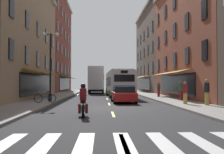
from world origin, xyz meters
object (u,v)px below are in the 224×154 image
sedan_near (97,88)px  sedan_mid (123,94)px  transit_bus (119,83)px  box_truck (96,80)px  pedestrian_near (159,89)px  motorcycle_rider (83,102)px  bicycle_near (45,98)px  pedestrian_mid (181,90)px  street_lamp_twin (50,63)px  pedestrian_rear (185,92)px  pedestrian_far (207,91)px

sedan_near → sedan_mid: 29.36m
transit_bus → box_truck: 10.91m
box_truck → sedan_near: size_ratio=1.83×
sedan_near → pedestrian_near: size_ratio=2.69×
motorcycle_rider → bicycle_near: (-3.45, 7.02, -0.21)m
pedestrian_mid → bicycle_near: bearing=124.9°
sedan_mid → street_lamp_twin: size_ratio=0.74×
pedestrian_near → pedestrian_mid: pedestrian_mid is taller
pedestrian_rear → box_truck: bearing=-61.6°
motorcycle_rider → bicycle_near: 7.83m
sedan_near → street_lamp_twin: (-3.42, -28.94, 2.69)m
transit_bus → sedan_mid: size_ratio=2.71×
box_truck → bicycle_near: (-3.58, -21.29, -1.67)m
box_truck → motorcycle_rider: 28.36m
transit_bus → pedestrian_near: 5.09m
sedan_mid → pedestrian_far: 6.85m
sedan_mid → pedestrian_far: pedestrian_far is taller
bicycle_near → pedestrian_mid: size_ratio=0.98×
sedan_near → motorcycle_rider: motorcycle_rider is taller
pedestrian_mid → street_lamp_twin: (-11.48, -0.62, 2.33)m
bicycle_near → pedestrian_rear: pedestrian_rear is taller
box_truck → sedan_mid: bearing=-82.3°
motorcycle_rider → pedestrian_near: size_ratio=1.27×
pedestrian_far → pedestrian_near: bearing=-137.9°
pedestrian_near → pedestrian_rear: pedestrian_rear is taller
pedestrian_mid → street_lamp_twin: 11.73m
sedan_near → street_lamp_twin: bearing=-96.7°
street_lamp_twin → box_truck: bearing=79.7°
pedestrian_near → sedan_near: bearing=123.4°
box_truck → pedestrian_far: box_truck is taller
sedan_near → motorcycle_rider: 37.72m
transit_bus → pedestrian_near: (4.33, -2.58, -0.65)m
sedan_near → pedestrian_rear: (7.13, -32.23, 0.31)m
pedestrian_rear → street_lamp_twin: bearing=-6.0°
pedestrian_near → motorcycle_rider: bearing=-100.6°
box_truck → sedan_mid: 20.06m
box_truck → pedestrian_near: bearing=-61.0°
pedestrian_mid → pedestrian_near: bearing=29.8°
pedestrian_mid → pedestrian_rear: size_ratio=1.06×
street_lamp_twin → bicycle_near: bearing=-91.2°
bicycle_near → pedestrian_far: size_ratio=0.94×
motorcycle_rider → street_lamp_twin: 9.78m
pedestrian_near → pedestrian_mid: size_ratio=0.93×
sedan_near → box_truck: bearing=-89.2°
sedan_near → bicycle_near: bearing=-96.4°
sedan_near → pedestrian_mid: size_ratio=2.51×
box_truck → street_lamp_twin: 19.90m
pedestrian_rear → street_lamp_twin: (-10.55, 3.29, 2.39)m
pedestrian_rear → motorcycle_rider: bearing=48.9°
pedestrian_far → pedestrian_rear: size_ratio=1.11×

